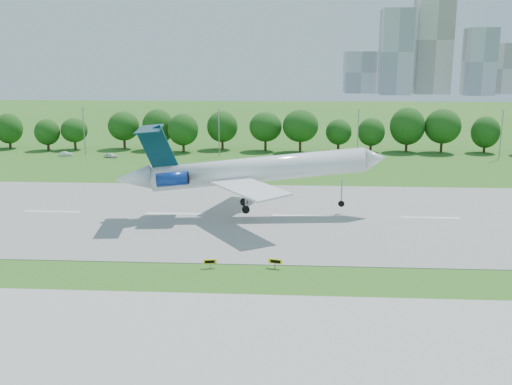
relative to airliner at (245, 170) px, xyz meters
name	(u,v)px	position (x,y,z in m)	size (l,w,h in m)	color
ground	(304,274)	(8.68, -24.70, -7.38)	(600.00, 600.00, 0.00)	#265D18
runway	(301,216)	(8.68, 0.30, -7.34)	(400.00, 45.00, 0.08)	gray
taxiway	(309,351)	(8.68, -42.70, -7.34)	(400.00, 23.00, 0.08)	#ADADA8
tree_line	(298,129)	(8.68, 67.30, -1.19)	(288.40, 8.40, 10.40)	#382314
light_poles	(288,132)	(6.18, 57.30, -1.04)	(175.90, 0.25, 12.19)	gray
skyline	(427,53)	(108.84, 365.91, 23.09)	(127.00, 52.00, 80.00)	#B2B2B7
airliner	(245,170)	(0.00, 0.00, 0.00)	(42.04, 30.24, 13.40)	white
taxi_sign_left	(210,262)	(-2.29, -23.56, -6.59)	(1.52, 0.47, 1.07)	gray
taxi_sign_centre	(275,261)	(5.32, -23.13, -6.55)	(1.60, 0.58, 1.13)	gray
service_vehicle_a	(65,154)	(-51.07, 55.89, -6.83)	(1.16, 3.32, 1.10)	white
service_vehicle_b	(111,155)	(-38.57, 53.96, -6.76)	(1.46, 3.62, 1.23)	white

